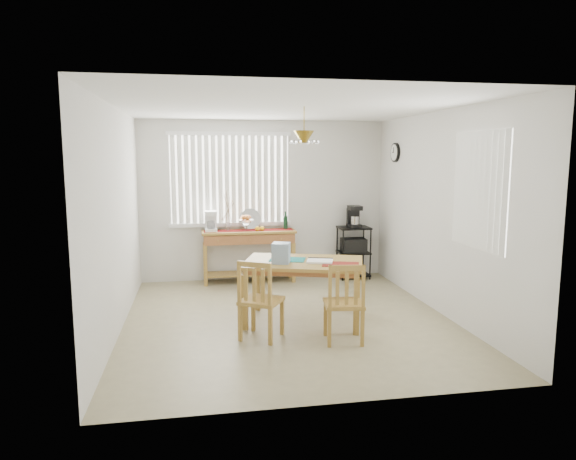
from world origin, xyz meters
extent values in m
cube|color=#998E67|center=(0.00, 0.00, -0.01)|extent=(4.00, 4.50, 0.01)
cube|color=silver|center=(0.00, 2.30, 1.30)|extent=(4.00, 0.10, 2.60)
cube|color=silver|center=(0.00, -2.30, 1.30)|extent=(4.00, 0.10, 2.60)
cube|color=silver|center=(-2.05, 0.00, 1.30)|extent=(0.10, 4.50, 2.60)
cube|color=silver|center=(2.05, 0.00, 1.30)|extent=(0.10, 4.50, 2.60)
cube|color=white|center=(0.00, 0.00, 2.65)|extent=(4.00, 4.50, 0.10)
cube|color=white|center=(-0.55, 2.25, 1.65)|extent=(1.90, 0.01, 1.40)
cube|color=white|center=(-1.45, 2.23, 1.65)|extent=(0.07, 0.03, 1.40)
cube|color=white|center=(-1.34, 2.23, 1.65)|extent=(0.07, 0.03, 1.40)
cube|color=white|center=(-1.24, 2.23, 1.65)|extent=(0.07, 0.03, 1.40)
cube|color=white|center=(-1.13, 2.23, 1.65)|extent=(0.07, 0.03, 1.40)
cube|color=white|center=(-1.03, 2.23, 1.65)|extent=(0.07, 0.03, 1.40)
cube|color=white|center=(-0.92, 2.23, 1.65)|extent=(0.07, 0.03, 1.40)
cube|color=white|center=(-0.81, 2.23, 1.65)|extent=(0.07, 0.03, 1.40)
cube|color=white|center=(-0.71, 2.23, 1.65)|extent=(0.07, 0.03, 1.40)
cube|color=white|center=(-0.60, 2.23, 1.65)|extent=(0.07, 0.03, 1.40)
cube|color=white|center=(-0.50, 2.23, 1.65)|extent=(0.07, 0.03, 1.40)
cube|color=white|center=(-0.39, 2.23, 1.65)|extent=(0.07, 0.03, 1.40)
cube|color=white|center=(-0.29, 2.23, 1.65)|extent=(0.07, 0.03, 1.40)
cube|color=white|center=(-0.18, 2.23, 1.65)|extent=(0.07, 0.03, 1.40)
cube|color=white|center=(-0.08, 2.23, 1.65)|extent=(0.07, 0.03, 1.40)
cube|color=white|center=(0.03, 2.23, 1.65)|extent=(0.07, 0.03, 1.40)
cube|color=white|center=(0.14, 2.23, 1.65)|extent=(0.07, 0.03, 1.40)
cube|color=white|center=(0.24, 2.23, 1.65)|extent=(0.07, 0.03, 1.40)
cube|color=white|center=(0.35, 2.23, 1.65)|extent=(0.07, 0.03, 1.40)
cube|color=white|center=(-0.55, 2.22, 0.92)|extent=(1.98, 0.06, 0.06)
cube|color=white|center=(-0.55, 2.22, 2.38)|extent=(1.98, 0.06, 0.06)
cube|color=white|center=(2.00, -0.90, 1.65)|extent=(0.01, 1.10, 1.30)
cube|color=white|center=(1.99, -1.40, 1.65)|extent=(0.03, 0.07, 1.30)
cube|color=white|center=(1.99, -1.29, 1.65)|extent=(0.03, 0.07, 1.30)
cube|color=white|center=(1.99, -1.18, 1.65)|extent=(0.03, 0.07, 1.30)
cube|color=white|center=(1.99, -1.07, 1.65)|extent=(0.03, 0.07, 1.30)
cube|color=white|center=(1.99, -0.96, 1.65)|extent=(0.03, 0.07, 1.30)
cube|color=white|center=(1.99, -0.85, 1.65)|extent=(0.03, 0.07, 1.30)
cube|color=white|center=(1.99, -0.74, 1.65)|extent=(0.03, 0.07, 1.30)
cube|color=white|center=(1.99, -0.63, 1.65)|extent=(0.03, 0.07, 1.30)
cube|color=white|center=(1.99, -0.52, 1.65)|extent=(0.03, 0.07, 1.30)
cube|color=white|center=(1.99, -0.41, 1.65)|extent=(0.03, 0.07, 1.30)
cylinder|color=black|center=(1.98, 1.55, 2.08)|extent=(0.04, 0.30, 0.30)
cylinder|color=white|center=(1.95, 1.55, 2.08)|extent=(0.01, 0.25, 0.25)
cylinder|color=olive|center=(0.17, -0.11, 2.43)|extent=(0.01, 0.01, 0.34)
cone|color=olive|center=(0.17, -0.11, 2.25)|extent=(0.24, 0.24, 0.14)
sphere|color=white|center=(0.33, -0.11, 2.19)|extent=(0.05, 0.05, 0.05)
sphere|color=white|center=(0.25, 0.03, 2.19)|extent=(0.05, 0.05, 0.05)
sphere|color=white|center=(0.09, 0.03, 2.19)|extent=(0.05, 0.05, 0.05)
sphere|color=white|center=(0.01, -0.11, 2.19)|extent=(0.05, 0.05, 0.05)
sphere|color=white|center=(0.09, -0.25, 2.19)|extent=(0.05, 0.05, 0.05)
sphere|color=white|center=(0.25, -0.25, 2.19)|extent=(0.05, 0.05, 0.05)
cube|color=#A98239|center=(-0.28, 2.02, 0.82)|extent=(1.50, 0.42, 0.04)
cube|color=#A06134|center=(-0.28, 2.02, 0.72)|extent=(1.44, 0.38, 0.15)
cube|color=#A98239|center=(-0.98, 1.86, 0.32)|extent=(0.06, 0.06, 0.65)
cube|color=#A98239|center=(0.42, 1.86, 0.32)|extent=(0.06, 0.06, 0.65)
cube|color=#A98239|center=(-0.98, 2.18, 0.32)|extent=(0.06, 0.06, 0.65)
cube|color=#A98239|center=(0.42, 2.18, 0.32)|extent=(0.06, 0.06, 0.65)
cube|color=#A98239|center=(-0.28, 2.02, 0.14)|extent=(1.38, 0.36, 0.03)
cube|color=red|center=(-0.05, 2.02, 0.20)|extent=(0.28, 0.21, 0.09)
cube|color=maroon|center=(-0.28, 2.02, 0.85)|extent=(1.42, 0.23, 0.01)
cube|color=white|center=(-0.88, 2.02, 0.87)|extent=(0.19, 0.22, 0.05)
cube|color=white|center=(-0.88, 2.09, 0.98)|extent=(0.19, 0.07, 0.28)
cube|color=white|center=(-0.88, 2.00, 1.14)|extent=(0.19, 0.21, 0.07)
cylinder|color=white|center=(-0.88, 1.99, 0.95)|extent=(0.12, 0.12, 0.12)
cylinder|color=white|center=(-0.33, 2.00, 0.89)|extent=(0.05, 0.05, 0.09)
cone|color=white|center=(-0.33, 2.00, 0.98)|extent=(0.24, 0.24, 0.08)
sphere|color=red|center=(-0.28, 2.00, 1.06)|extent=(0.07, 0.07, 0.07)
sphere|color=red|center=(-0.31, 2.05, 1.06)|extent=(0.07, 0.07, 0.07)
sphere|color=red|center=(-0.36, 2.03, 1.06)|extent=(0.07, 0.07, 0.07)
sphere|color=red|center=(-0.36, 1.97, 1.06)|extent=(0.07, 0.07, 0.07)
sphere|color=red|center=(-0.31, 1.96, 1.06)|extent=(0.07, 0.07, 0.07)
sphere|color=#E9A20C|center=(-0.15, 1.94, 0.88)|extent=(0.07, 0.07, 0.07)
sphere|color=#E9A20C|center=(-0.07, 1.94, 0.88)|extent=(0.07, 0.07, 0.07)
cylinder|color=silver|center=(-0.23, 2.19, 1.01)|extent=(0.34, 0.08, 0.33)
cylinder|color=white|center=(-0.61, 2.07, 0.91)|extent=(0.07, 0.07, 0.13)
cylinder|color=#4C3823|center=(-0.61, 2.07, 1.18)|extent=(0.08, 0.04, 0.42)
cylinder|color=#4C3823|center=(-0.61, 2.07, 1.21)|extent=(0.13, 0.06, 0.45)
cylinder|color=#4C3823|center=(-0.61, 2.07, 1.16)|extent=(0.16, 0.07, 0.34)
cylinder|color=#4C3823|center=(-0.61, 2.07, 1.23)|extent=(0.05, 0.03, 0.51)
cylinder|color=#4C3823|center=(-0.61, 2.07, 1.15)|extent=(0.21, 0.09, 0.29)
cylinder|color=black|center=(0.33, 2.07, 0.95)|extent=(0.07, 0.07, 0.22)
cylinder|color=black|center=(0.33, 2.07, 1.09)|extent=(0.03, 0.03, 0.07)
cylinder|color=black|center=(1.23, 1.82, 0.43)|extent=(0.02, 0.02, 0.86)
cylinder|color=black|center=(1.70, 1.82, 0.43)|extent=(0.02, 0.02, 0.86)
cylinder|color=black|center=(1.23, 2.18, 0.43)|extent=(0.02, 0.02, 0.86)
cylinder|color=black|center=(1.70, 2.18, 0.43)|extent=(0.02, 0.02, 0.86)
cube|color=black|center=(1.47, 2.00, 0.85)|extent=(0.51, 0.41, 0.03)
cube|color=black|center=(1.47, 2.00, 0.43)|extent=(0.51, 0.41, 0.03)
cube|color=black|center=(1.47, 2.00, 0.06)|extent=(0.51, 0.41, 0.03)
cube|color=black|center=(1.47, 2.00, 0.56)|extent=(0.39, 0.30, 0.22)
cube|color=black|center=(1.47, 1.98, 0.89)|extent=(0.20, 0.24, 0.05)
cube|color=black|center=(1.47, 2.06, 1.01)|extent=(0.20, 0.08, 0.30)
cube|color=black|center=(1.47, 1.98, 1.18)|extent=(0.20, 0.22, 0.07)
cylinder|color=silver|center=(1.47, 1.97, 0.98)|extent=(0.13, 0.13, 0.13)
cube|color=#A98239|center=(0.17, -0.11, 0.74)|extent=(1.63, 1.30, 0.04)
cube|color=#A06134|center=(0.17, -0.11, 0.69)|extent=(1.50, 1.17, 0.06)
cube|color=#A98239|center=(-0.56, -0.29, 0.33)|extent=(0.09, 0.09, 0.66)
cube|color=#A98239|center=(0.67, -0.68, 0.33)|extent=(0.09, 0.09, 0.66)
cube|color=#A98239|center=(-0.32, 0.46, 0.33)|extent=(0.09, 0.09, 0.66)
cube|color=#A98239|center=(0.91, 0.07, 0.33)|extent=(0.09, 0.09, 0.66)
cube|color=#157776|center=(0.00, 0.00, 0.76)|extent=(0.50, 0.42, 0.01)
cube|color=maroon|center=(0.56, -0.39, 0.76)|extent=(0.50, 0.42, 0.01)
cube|color=white|center=(0.35, -0.22, 0.77)|extent=(0.36, 0.32, 0.03)
cube|color=black|center=(0.39, -0.09, 0.78)|extent=(0.30, 0.12, 0.03)
cube|color=#7E98B7|center=(-0.11, -0.18, 0.88)|extent=(0.25, 0.25, 0.24)
cube|color=#A98239|center=(-0.41, -0.59, 0.43)|extent=(0.57, 0.57, 0.04)
cube|color=#A98239|center=(-0.16, -0.53, 0.20)|extent=(0.05, 0.05, 0.41)
cube|color=#A98239|center=(-0.47, -0.35, 0.20)|extent=(0.05, 0.05, 0.41)
cube|color=#A98239|center=(-0.34, -0.84, 0.20)|extent=(0.05, 0.05, 0.41)
cube|color=#A98239|center=(-0.65, -0.66, 0.20)|extent=(0.05, 0.05, 0.41)
cube|color=#A98239|center=(-0.34, -0.85, 0.68)|extent=(0.05, 0.05, 0.46)
cube|color=#A98239|center=(-0.66, -0.67, 0.68)|extent=(0.05, 0.05, 0.46)
cube|color=#A98239|center=(-0.50, -0.76, 0.88)|extent=(0.34, 0.22, 0.06)
cube|color=#A98239|center=(-0.41, -0.81, 0.65)|extent=(0.04, 0.04, 0.37)
cube|color=#A98239|center=(-0.50, -0.76, 0.65)|extent=(0.04, 0.04, 0.37)
cube|color=#A98239|center=(-0.59, -0.71, 0.65)|extent=(0.04, 0.04, 0.37)
cube|color=#A98239|center=(0.47, -0.85, 0.42)|extent=(0.46, 0.46, 0.04)
cube|color=#A98239|center=(0.67, -0.70, 0.20)|extent=(0.04, 0.04, 0.40)
cube|color=#A98239|center=(0.32, -0.65, 0.20)|extent=(0.04, 0.04, 0.40)
cube|color=#A98239|center=(0.62, -1.05, 0.20)|extent=(0.04, 0.04, 0.40)
cube|color=#A98239|center=(0.27, -1.01, 0.20)|extent=(0.04, 0.04, 0.40)
cube|color=#A98239|center=(0.62, -1.06, 0.67)|extent=(0.04, 0.04, 0.45)
cube|color=#A98239|center=(0.27, -1.02, 0.67)|extent=(0.04, 0.04, 0.45)
cube|color=#A98239|center=(0.45, -1.04, 0.87)|extent=(0.37, 0.08, 0.06)
cube|color=#A98239|center=(0.54, -1.05, 0.65)|extent=(0.04, 0.02, 0.36)
cube|color=#A98239|center=(0.45, -1.04, 0.65)|extent=(0.04, 0.02, 0.36)
cube|color=#A98239|center=(0.35, -1.03, 0.65)|extent=(0.04, 0.02, 0.36)
camera|label=1|loc=(-1.08, -6.10, 2.03)|focal=32.00mm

